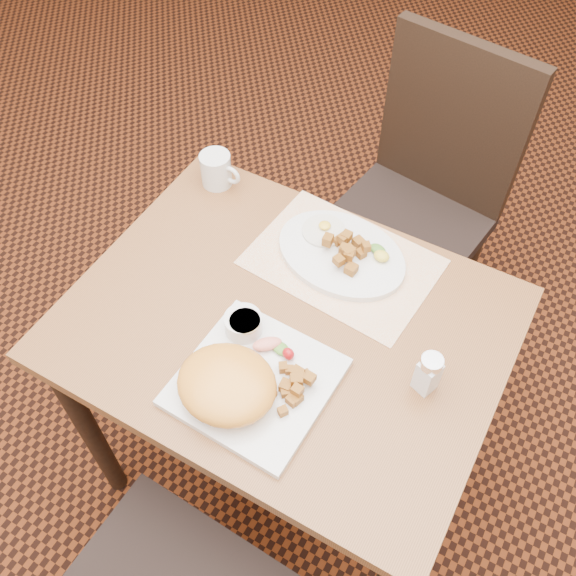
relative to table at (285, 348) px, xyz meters
The scene contains 15 objects.
ground 0.64m from the table, ahead, with size 8.00×8.00×0.00m, color black.
table is the anchor object (origin of this frame).
chair_far 0.72m from the table, 85.82° to the left, with size 0.48×0.49×0.97m.
placemat 0.23m from the table, 80.40° to the left, with size 0.40×0.28×0.00m, color white.
plate_square 0.20m from the table, 81.54° to the right, with size 0.28×0.28×0.02m, color silver.
plate_oval 0.25m from the table, 83.58° to the left, with size 0.30×0.23×0.02m, color silver, non-canonical shape.
hollandaise_mound 0.26m from the table, 92.25° to the right, with size 0.19×0.17×0.07m.
ramekin 0.17m from the table, 128.70° to the right, with size 0.08×0.08×0.04m.
garnish_sq 0.16m from the table, 74.43° to the right, with size 0.10×0.06×0.03m.
fried_egg 0.28m from the table, 98.93° to the left, with size 0.10×0.10×0.02m.
garnish_ov 0.30m from the table, 66.94° to the left, with size 0.06×0.05×0.02m.
salt_shaker 0.35m from the table, ahead, with size 0.05×0.05×0.10m.
coffee_mug 0.47m from the table, 141.40° to the left, with size 0.11×0.08×0.09m.
home_fries_sq 0.22m from the table, 55.15° to the right, with size 0.08×0.11×0.03m.
home_fries_ov 0.26m from the table, 79.16° to the left, with size 0.11×0.11×0.04m.
Camera 1 is at (0.38, -0.66, 1.86)m, focal length 40.00 mm.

